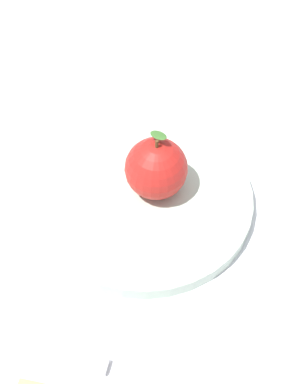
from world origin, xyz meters
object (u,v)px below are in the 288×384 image
Objects in this scene: apple at (156,168)px; linen_napkin at (151,100)px; knife at (114,371)px; dinner_plate at (144,197)px.

apple is 0.17m from linen_napkin.
apple is at bearing -1.12° from knife.
dinner_plate reaches higher than knife.
apple is 0.48× the size of linen_napkin.
dinner_plate is 3.04× the size of apple.
knife is 1.30× the size of linen_napkin.
knife is (-0.21, 0.00, -0.05)m from apple.
apple is 0.37× the size of knife.
dinner_plate is 1.46× the size of linen_napkin.
linen_napkin is at bearing 11.52° from apple.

